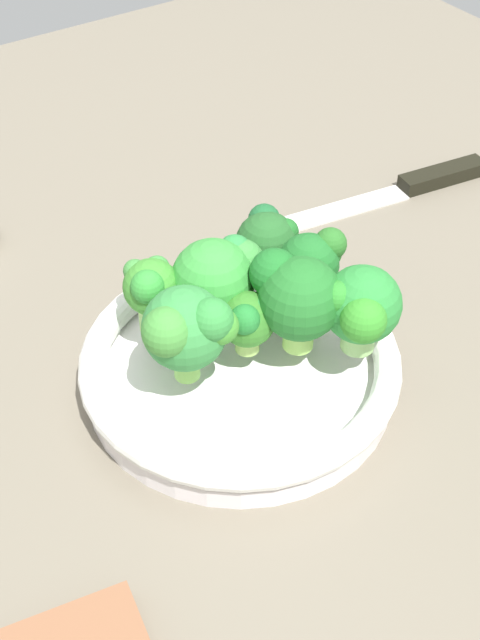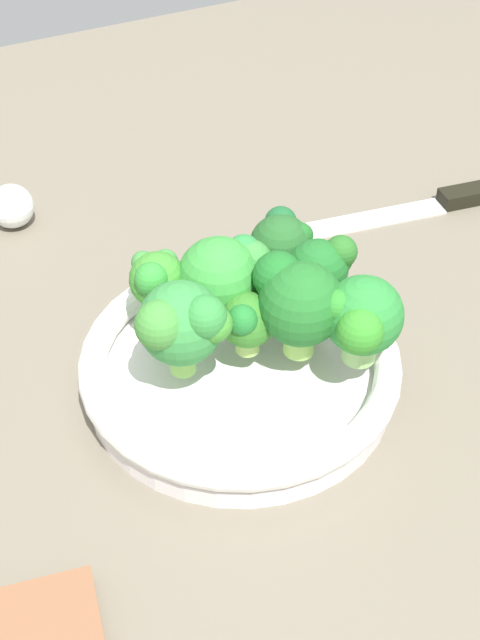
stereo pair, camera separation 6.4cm
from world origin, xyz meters
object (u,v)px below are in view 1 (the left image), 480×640
(knife, at_px, (403,188))
(broccoli_floret_5, at_px, (219,277))
(broccoli_floret_2, at_px, (250,318))
(bowl, at_px, (240,367))
(broccoli_floret_1, at_px, (151,289))
(broccoli_floret_7, at_px, (295,295))
(broccoli_floret_3, at_px, (187,329))
(broccoli_floret_4, at_px, (267,242))
(broccoli_floret_0, at_px, (312,264))
(broccoli_floret_6, at_px, (361,308))

(knife, bearing_deg, broccoli_floret_5, -71.55)
(broccoli_floret_5, relative_size, knife, 0.28)
(broccoli_floret_2, bearing_deg, bowl, -121.21)
(broccoli_floret_1, xyz_separation_m, knife, (-0.07, 0.33, -0.07))
(broccoli_floret_5, bearing_deg, broccoli_floret_7, 29.94)
(broccoli_floret_3, bearing_deg, broccoli_floret_5, 128.27)
(broccoli_floret_5, bearing_deg, broccoli_floret_4, 109.07)
(broccoli_floret_0, xyz_separation_m, knife, (-0.12, 0.21, -0.07))
(broccoli_floret_4, bearing_deg, bowl, -48.37)
(broccoli_floret_4, xyz_separation_m, knife, (-0.07, 0.22, -0.07))
(knife, bearing_deg, broccoli_floret_7, -59.43)
(broccoli_floret_5, bearing_deg, knife, 108.45)
(bowl, height_order, broccoli_floret_7, broccoli_floret_7)
(broccoli_floret_5, bearing_deg, broccoli_floret_1, -111.22)
(broccoli_floret_3, distance_m, broccoli_floret_5, 0.07)
(broccoli_floret_4, distance_m, broccoli_floret_7, 0.08)
(broccoli_floret_2, xyz_separation_m, knife, (-0.14, 0.28, -0.06))
(bowl, height_order, broccoli_floret_0, broccoli_floret_0)
(broccoli_floret_7, bearing_deg, broccoli_floret_5, -150.06)
(broccoli_floret_2, relative_size, broccoli_floret_3, 0.68)
(broccoli_floret_4, relative_size, broccoli_floret_6, 0.89)
(broccoli_floret_0, relative_size, broccoli_floret_2, 1.32)
(broccoli_floret_1, bearing_deg, knife, 102.86)
(broccoli_floret_2, distance_m, knife, 0.32)
(broccoli_floret_1, relative_size, broccoli_floret_5, 0.85)
(broccoli_floret_4, xyz_separation_m, broccoli_floret_5, (0.02, -0.06, 0.00))
(broccoli_floret_3, xyz_separation_m, broccoli_floret_7, (0.01, 0.08, -0.00))
(broccoli_floret_4, xyz_separation_m, broccoli_floret_7, (0.07, -0.03, 0.01))
(broccoli_floret_3, height_order, broccoli_floret_4, broccoli_floret_3)
(bowl, xyz_separation_m, broccoli_floret_3, (0.00, -0.05, 0.07))
(broccoli_floret_0, relative_size, broccoli_floret_1, 1.06)
(broccoli_floret_0, distance_m, broccoli_floret_4, 0.05)
(bowl, relative_size, broccoli_floret_0, 3.57)
(broccoli_floret_1, relative_size, knife, 0.24)
(broccoli_floret_2, distance_m, broccoli_floret_4, 0.09)
(broccoli_floret_1, height_order, broccoli_floret_2, broccoli_floret_1)
(broccoli_floret_5, xyz_separation_m, knife, (-0.09, 0.28, -0.08))
(broccoli_floret_1, bearing_deg, broccoli_floret_6, 47.28)
(broccoli_floret_2, height_order, knife, broccoli_floret_2)
(broccoli_floret_0, relative_size, broccoli_floret_5, 0.90)
(broccoli_floret_5, xyz_separation_m, broccoli_floret_7, (0.05, 0.03, 0.00))
(broccoli_floret_4, relative_size, knife, 0.24)
(broccoli_floret_3, xyz_separation_m, broccoli_floret_4, (-0.06, 0.11, -0.01))
(knife, bearing_deg, bowl, -65.36)
(broccoli_floret_4, bearing_deg, broccoli_floret_2, -43.85)
(bowl, distance_m, broccoli_floret_4, 0.10)
(knife, bearing_deg, broccoli_floret_4, -71.72)
(broccoli_floret_3, relative_size, broccoli_floret_4, 1.22)
(broccoli_floret_2, bearing_deg, knife, 115.72)
(bowl, bearing_deg, broccoli_floret_6, 56.06)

